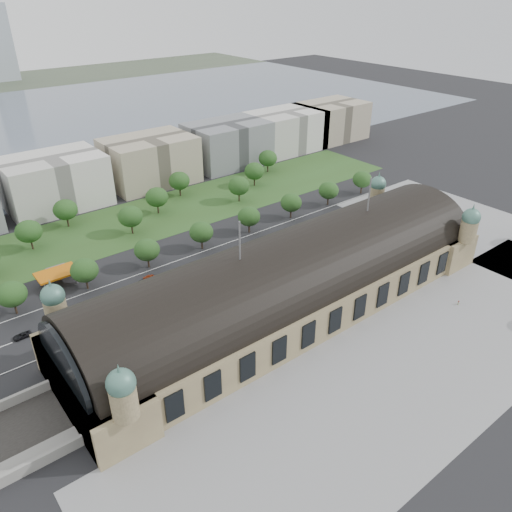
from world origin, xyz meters
TOP-DOWN VIEW (x-y plane):
  - ground at (0.00, 0.00)m, footprint 900.00×900.00m
  - station at (0.00, 0.00)m, footprint 150.00×48.40m
  - plaza_south at (10.00, -44.00)m, footprint 190.00×48.00m
  - plaza_east at (103.00, 0.00)m, footprint 56.00×100.00m
  - road_slab at (-20.00, 38.00)m, footprint 260.00×26.00m
  - grass_belt at (-15.00, 93.00)m, footprint 300.00×45.00m
  - petrol_station at (-53.91, 65.28)m, footprint 14.00×13.00m
  - lake at (0.00, 298.00)m, footprint 700.00×320.00m
  - office_3 at (-30.00, 133.00)m, footprint 45.00×32.00m
  - office_4 at (20.00, 133.00)m, footprint 45.00×32.00m
  - office_5 at (70.00, 133.00)m, footprint 45.00×32.00m
  - office_6 at (115.00, 133.00)m, footprint 45.00×32.00m
  - office_7 at (155.00, 133.00)m, footprint 45.00×32.00m
  - tree_row_2 at (-72.00, 53.00)m, footprint 9.60×9.60m
  - tree_row_3 at (-48.00, 53.00)m, footprint 9.60×9.60m
  - tree_row_4 at (-24.00, 53.00)m, footprint 9.60×9.60m
  - tree_row_5 at (0.00, 53.00)m, footprint 9.60×9.60m
  - tree_row_6 at (24.00, 53.00)m, footprint 9.60×9.60m
  - tree_row_7 at (48.00, 53.00)m, footprint 9.60×9.60m
  - tree_row_8 at (72.00, 53.00)m, footprint 9.60×9.60m
  - tree_row_9 at (96.00, 53.00)m, footprint 9.60×9.60m
  - tree_belt_4 at (-54.00, 95.00)m, footprint 10.40×10.40m
  - tree_belt_5 at (-35.00, 107.00)m, footprint 10.40×10.40m
  - tree_belt_6 at (-16.00, 83.00)m, footprint 10.40×10.40m
  - tree_belt_7 at (3.00, 95.00)m, footprint 10.40×10.40m
  - tree_belt_8 at (22.00, 107.00)m, footprint 10.40×10.40m
  - tree_belt_9 at (41.00, 83.00)m, footprint 10.40×10.40m
  - tree_belt_10 at (60.00, 95.00)m, footprint 10.40×10.40m
  - tree_belt_11 at (79.00, 107.00)m, footprint 10.40×10.40m
  - traffic_car_2 at (-74.36, 38.65)m, footprint 5.42×2.57m
  - traffic_car_3 at (-27.81, 45.65)m, footprint 4.58×2.28m
  - traffic_car_4 at (15.28, 27.06)m, footprint 3.90×1.84m
  - traffic_car_5 at (55.66, 39.02)m, footprint 4.87×2.04m
  - traffic_car_6 at (79.43, 30.37)m, footprint 6.25×3.48m
  - parked_car_0 at (-55.35, 23.12)m, footprint 4.72×3.15m
  - parked_car_1 at (-55.47, 23.36)m, footprint 5.40×4.92m
  - parked_car_2 at (-48.39, 25.00)m, footprint 5.39×4.54m
  - parked_car_3 at (-55.45, 21.00)m, footprint 4.11×3.13m
  - parked_car_4 at (-35.82, 21.00)m, footprint 4.16×3.11m
  - parked_car_5 at (-52.13, 25.00)m, footprint 5.45×4.06m
  - parked_car_6 at (-33.22, 21.00)m, footprint 4.84×4.44m
  - bus_west at (-12.96, 30.65)m, footprint 10.69×2.58m
  - bus_mid at (10.36, 32.00)m, footprint 11.27×3.20m
  - bus_east at (22.15, 27.00)m, footprint 11.17×3.53m
  - pedestrian_0 at (45.47, -33.91)m, footprint 0.89×0.67m

SIDE VIEW (x-z plane):
  - ground at x=0.00m, z-range 0.00..0.00m
  - plaza_south at x=10.00m, z-range -0.06..0.06m
  - plaza_east at x=103.00m, z-range -0.06..0.06m
  - road_slab at x=-20.00m, z-range -0.05..0.05m
  - grass_belt at x=-15.00m, z-range -0.05..0.05m
  - lake at x=0.00m, z-range -0.04..0.04m
  - traffic_car_3 at x=-27.81m, z-range 0.00..1.28m
  - traffic_car_4 at x=15.28m, z-range 0.00..1.29m
  - parked_car_3 at x=-55.45m, z-range 0.00..1.30m
  - parked_car_4 at x=-35.82m, z-range 0.00..1.31m
  - parked_car_6 at x=-33.22m, z-range 0.00..1.36m
  - parked_car_5 at x=-52.13m, z-range 0.00..1.38m
  - parked_car_1 at x=-55.47m, z-range 0.00..1.40m
  - parked_car_0 at x=-55.35m, z-range 0.00..1.47m
  - parked_car_2 at x=-48.39m, z-range 0.00..1.48m
  - traffic_car_2 at x=-74.36m, z-range 0.00..1.50m
  - traffic_car_5 at x=55.66m, z-range 0.00..1.57m
  - pedestrian_0 at x=45.47m, z-range 0.00..1.62m
  - traffic_car_6 at x=79.43m, z-range 0.00..1.65m
  - bus_west at x=-12.96m, z-range 0.00..2.97m
  - bus_east at x=22.15m, z-range 0.00..3.06m
  - bus_mid at x=10.36m, z-range 0.00..3.11m
  - petrol_station at x=-53.91m, z-range 0.42..5.47m
  - tree_row_2 at x=-72.00m, z-range 1.67..13.19m
  - tree_row_3 at x=-48.00m, z-range 1.67..13.19m
  - tree_row_4 at x=-24.00m, z-range 1.67..13.19m
  - tree_row_5 at x=0.00m, z-range 1.67..13.19m
  - tree_row_6 at x=24.00m, z-range 1.67..13.19m
  - tree_row_7 at x=48.00m, z-range 1.67..13.19m
  - tree_row_8 at x=72.00m, z-range 1.67..13.19m
  - tree_row_9 at x=96.00m, z-range 1.67..13.19m
  - tree_belt_4 at x=-54.00m, z-range 1.81..14.29m
  - tree_belt_5 at x=-35.00m, z-range 1.81..14.29m
  - tree_belt_6 at x=-16.00m, z-range 1.81..14.29m
  - tree_belt_7 at x=3.00m, z-range 1.81..14.29m
  - tree_belt_8 at x=22.00m, z-range 1.81..14.29m
  - tree_belt_9 at x=41.00m, z-range 1.81..14.29m
  - tree_belt_10 at x=60.00m, z-range 1.81..14.29m
  - tree_belt_11 at x=79.00m, z-range 1.81..14.29m
  - station at x=0.00m, z-range -11.87..32.43m
  - office_3 at x=-30.00m, z-range 0.00..24.00m
  - office_4 at x=20.00m, z-range 0.00..24.00m
  - office_5 at x=70.00m, z-range 0.00..24.00m
  - office_6 at x=115.00m, z-range 0.00..24.00m
  - office_7 at x=155.00m, z-range 0.00..24.00m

